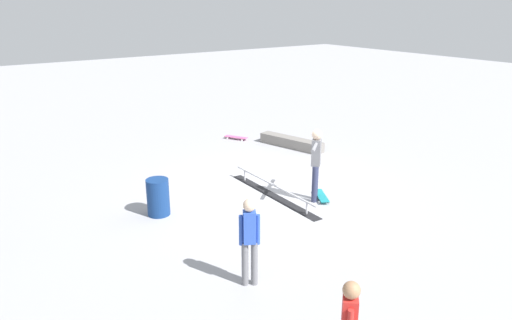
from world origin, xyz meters
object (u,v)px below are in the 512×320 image
(grind_rail, at_px, (273,191))
(loose_skateboard_pink, at_px, (236,137))
(skate_ledge, at_px, (291,142))
(skater_main, at_px, (316,160))
(skateboard_main, at_px, (321,196))
(bystander_blue_shirt, at_px, (250,237))
(trash_bin, at_px, (158,197))

(grind_rail, bearing_deg, loose_skateboard_pink, -21.68)
(skate_ledge, bearing_deg, skater_main, 147.85)
(skater_main, bearing_deg, skateboard_main, -47.63)
(skate_ledge, bearing_deg, bystander_blue_shirt, 135.68)
(loose_skateboard_pink, distance_m, trash_bin, 6.15)
(grind_rail, bearing_deg, skate_ledge, -44.09)
(grind_rail, distance_m, skater_main, 1.31)
(skateboard_main, relative_size, bystander_blue_shirt, 0.53)
(trash_bin, bearing_deg, skate_ledge, -67.96)
(bystander_blue_shirt, relative_size, loose_skateboard_pink, 1.91)
(loose_skateboard_pink, bearing_deg, skater_main, -43.82)
(skateboard_main, xyz_separation_m, loose_skateboard_pink, (5.43, -1.15, 0.00))
(bystander_blue_shirt, distance_m, loose_skateboard_pink, 8.75)
(grind_rail, bearing_deg, trash_bin, 78.43)
(skater_main, distance_m, bystander_blue_shirt, 3.80)
(grind_rail, distance_m, trash_bin, 2.74)
(grind_rail, relative_size, skate_ledge, 1.47)
(skater_main, relative_size, skateboard_main, 2.14)
(skateboard_main, distance_m, trash_bin, 3.77)
(skate_ledge, xyz_separation_m, skateboard_main, (-3.65, 2.09, -0.08))
(bystander_blue_shirt, bearing_deg, grind_rail, 76.54)
(grind_rail, relative_size, skater_main, 1.93)
(bystander_blue_shirt, bearing_deg, trash_bin, 120.71)
(skater_main, xyz_separation_m, loose_skateboard_pink, (5.41, -1.35, -0.92))
(skate_ledge, relative_size, bystander_blue_shirt, 1.47)
(skate_ledge, relative_size, skater_main, 1.31)
(skater_main, height_order, bystander_blue_shirt, skater_main)
(bystander_blue_shirt, relative_size, trash_bin, 1.87)
(skate_ledge, height_order, bystander_blue_shirt, bystander_blue_shirt)
(skateboard_main, bearing_deg, loose_skateboard_pink, 17.04)
(skate_ledge, height_order, loose_skateboard_pink, skate_ledge)
(skate_ledge, xyz_separation_m, bystander_blue_shirt, (-5.64, 5.51, 0.70))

